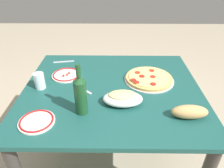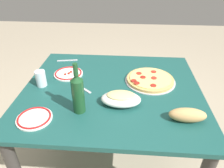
{
  "view_description": "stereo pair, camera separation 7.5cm",
  "coord_description": "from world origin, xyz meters",
  "px_view_note": "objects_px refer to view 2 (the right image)",
  "views": [
    {
      "loc": [
        0.01,
        -1.2,
        1.52
      ],
      "look_at": [
        0.0,
        0.0,
        0.76
      ],
      "focal_mm": 33.83,
      "sensor_mm": 36.0,
      "label": 1
    },
    {
      "loc": [
        0.09,
        -1.2,
        1.52
      ],
      "look_at": [
        0.0,
        0.0,
        0.76
      ],
      "focal_mm": 33.83,
      "sensor_mm": 36.0,
      "label": 2
    }
  ],
  "objects_px": {
    "pepperoni_pizza": "(150,80)",
    "water_glass": "(41,78)",
    "side_plate_near": "(68,73)",
    "side_plate_far": "(34,118)",
    "dining_table": "(112,101)",
    "baked_pasta_dish": "(121,98)",
    "bread_loaf": "(188,115)",
    "wine_bottle": "(78,93)"
  },
  "relations": [
    {
      "from": "pepperoni_pizza",
      "to": "water_glass",
      "type": "bearing_deg",
      "value": -171.61
    },
    {
      "from": "water_glass",
      "to": "side_plate_near",
      "type": "height_order",
      "value": "water_glass"
    },
    {
      "from": "side_plate_far",
      "to": "pepperoni_pizza",
      "type": "bearing_deg",
      "value": 34.14
    },
    {
      "from": "dining_table",
      "to": "baked_pasta_dish",
      "type": "xyz_separation_m",
      "value": [
        0.07,
        -0.17,
        0.15
      ]
    },
    {
      "from": "baked_pasta_dish",
      "to": "side_plate_near",
      "type": "xyz_separation_m",
      "value": [
        -0.41,
        0.33,
        -0.03
      ]
    },
    {
      "from": "side_plate_near",
      "to": "bread_loaf",
      "type": "distance_m",
      "value": 0.9
    },
    {
      "from": "water_glass",
      "to": "bread_loaf",
      "type": "distance_m",
      "value": 0.96
    },
    {
      "from": "baked_pasta_dish",
      "to": "bread_loaf",
      "type": "distance_m",
      "value": 0.38
    },
    {
      "from": "pepperoni_pizza",
      "to": "side_plate_far",
      "type": "distance_m",
      "value": 0.81
    },
    {
      "from": "bread_loaf",
      "to": "side_plate_near",
      "type": "bearing_deg",
      "value": 149.58
    },
    {
      "from": "side_plate_near",
      "to": "bread_loaf",
      "type": "bearing_deg",
      "value": -30.42
    },
    {
      "from": "wine_bottle",
      "to": "pepperoni_pizza",
      "type": "bearing_deg",
      "value": 39.76
    },
    {
      "from": "baked_pasta_dish",
      "to": "side_plate_far",
      "type": "relative_size",
      "value": 1.23
    },
    {
      "from": "pepperoni_pizza",
      "to": "wine_bottle",
      "type": "xyz_separation_m",
      "value": [
        -0.43,
        -0.36,
        0.11
      ]
    },
    {
      "from": "water_glass",
      "to": "bread_loaf",
      "type": "height_order",
      "value": "water_glass"
    },
    {
      "from": "dining_table",
      "to": "side_plate_far",
      "type": "distance_m",
      "value": 0.55
    },
    {
      "from": "wine_bottle",
      "to": "water_glass",
      "type": "xyz_separation_m",
      "value": [
        -0.31,
        0.25,
        -0.07
      ]
    },
    {
      "from": "wine_bottle",
      "to": "water_glass",
      "type": "distance_m",
      "value": 0.41
    },
    {
      "from": "dining_table",
      "to": "side_plate_far",
      "type": "xyz_separation_m",
      "value": [
        -0.4,
        -0.35,
        0.12
      ]
    },
    {
      "from": "dining_table",
      "to": "bread_loaf",
      "type": "height_order",
      "value": "bread_loaf"
    },
    {
      "from": "bread_loaf",
      "to": "baked_pasta_dish",
      "type": "bearing_deg",
      "value": 161.53
    },
    {
      "from": "wine_bottle",
      "to": "bread_loaf",
      "type": "height_order",
      "value": "wine_bottle"
    },
    {
      "from": "water_glass",
      "to": "side_plate_far",
      "type": "height_order",
      "value": "water_glass"
    },
    {
      "from": "baked_pasta_dish",
      "to": "side_plate_far",
      "type": "height_order",
      "value": "baked_pasta_dish"
    },
    {
      "from": "baked_pasta_dish",
      "to": "water_glass",
      "type": "bearing_deg",
      "value": 163.05
    },
    {
      "from": "water_glass",
      "to": "side_plate_far",
      "type": "distance_m",
      "value": 0.35
    },
    {
      "from": "wine_bottle",
      "to": "dining_table",
      "type": "bearing_deg",
      "value": 56.57
    },
    {
      "from": "baked_pasta_dish",
      "to": "water_glass",
      "type": "distance_m",
      "value": 0.58
    },
    {
      "from": "baked_pasta_dish",
      "to": "side_plate_far",
      "type": "xyz_separation_m",
      "value": [
        -0.47,
        -0.17,
        -0.03
      ]
    },
    {
      "from": "pepperoni_pizza",
      "to": "side_plate_near",
      "type": "relative_size",
      "value": 1.65
    },
    {
      "from": "dining_table",
      "to": "bread_loaf",
      "type": "xyz_separation_m",
      "value": [
        0.43,
        -0.3,
        0.15
      ]
    },
    {
      "from": "water_glass",
      "to": "side_plate_far",
      "type": "bearing_deg",
      "value": -76.77
    },
    {
      "from": "dining_table",
      "to": "wine_bottle",
      "type": "xyz_separation_m",
      "value": [
        -0.17,
        -0.26,
        0.24
      ]
    },
    {
      "from": "pepperoni_pizza",
      "to": "bread_loaf",
      "type": "height_order",
      "value": "bread_loaf"
    },
    {
      "from": "side_plate_far",
      "to": "wine_bottle",
      "type": "bearing_deg",
      "value": 21.43
    },
    {
      "from": "water_glass",
      "to": "bread_loaf",
      "type": "bearing_deg",
      "value": -17.56
    },
    {
      "from": "side_plate_near",
      "to": "dining_table",
      "type": "bearing_deg",
      "value": -24.83
    },
    {
      "from": "side_plate_near",
      "to": "side_plate_far",
      "type": "xyz_separation_m",
      "value": [
        -0.06,
        -0.51,
        -0.0
      ]
    },
    {
      "from": "pepperoni_pizza",
      "to": "bread_loaf",
      "type": "bearing_deg",
      "value": -67.28
    },
    {
      "from": "dining_table",
      "to": "water_glass",
      "type": "xyz_separation_m",
      "value": [
        -0.48,
        -0.01,
        0.17
      ]
    },
    {
      "from": "dining_table",
      "to": "baked_pasta_dish",
      "type": "bearing_deg",
      "value": -68.97
    },
    {
      "from": "dining_table",
      "to": "side_plate_near",
      "type": "relative_size",
      "value": 5.55
    }
  ]
}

